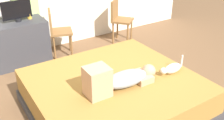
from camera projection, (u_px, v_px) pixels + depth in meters
ground_plane at (121, 107)px, 3.43m from camera, size 16.00×16.00×0.00m
bed at (114, 95)px, 3.27m from camera, size 1.99×1.87×0.47m
person_lying at (119, 79)px, 2.95m from camera, size 0.94×0.28×0.34m
cat at (172, 69)px, 3.26m from camera, size 0.36×0.11×0.21m
desk at (20, 42)px, 4.40m from camera, size 0.90×0.56×0.74m
tv_monitor at (17, 11)px, 4.16m from camera, size 0.48×0.10×0.35m
cup at (29, 16)px, 4.35m from camera, size 0.07×0.07×0.09m
chair_by_desk at (57, 29)px, 4.57m from camera, size 0.48×0.48×0.86m
chair_spare at (119, 18)px, 5.16m from camera, size 0.53×0.53×0.86m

